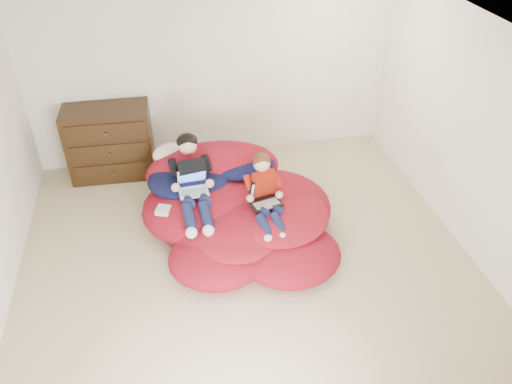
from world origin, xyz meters
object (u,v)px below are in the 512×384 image
(dresser, at_px, (110,142))
(older_boy, at_px, (192,177))
(laptop_black, at_px, (265,196))
(laptop_white, at_px, (193,185))
(beanbag_pile, at_px, (237,210))
(younger_boy, at_px, (265,191))

(dresser, bearing_deg, older_boy, -53.38)
(older_boy, xyz_separation_m, laptop_black, (0.79, -0.39, -0.12))
(laptop_white, height_order, laptop_black, laptop_white)
(laptop_black, bearing_deg, laptop_white, 159.56)
(beanbag_pile, height_order, laptop_white, laptop_white)
(beanbag_pile, height_order, older_boy, older_boy)
(older_boy, relative_size, laptop_black, 3.05)
(beanbag_pile, bearing_deg, laptop_black, -35.97)
(laptop_white, bearing_deg, younger_boy, -20.06)
(dresser, xyz_separation_m, beanbag_pile, (1.48, -1.50, -0.25))
(older_boy, distance_m, laptop_white, 0.11)
(younger_boy, bearing_deg, laptop_white, 159.94)
(dresser, distance_m, younger_boy, 2.46)
(beanbag_pile, xyz_separation_m, older_boy, (-0.49, 0.18, 0.43))
(older_boy, height_order, younger_boy, older_boy)
(beanbag_pile, xyz_separation_m, younger_boy, (0.29, -0.21, 0.38))
(younger_boy, relative_size, laptop_black, 2.25)
(dresser, height_order, laptop_black, dresser)
(beanbag_pile, bearing_deg, older_boy, 160.43)
(dresser, distance_m, older_boy, 1.66)
(dresser, xyz_separation_m, laptop_white, (0.99, -1.42, 0.13))
(beanbag_pile, bearing_deg, dresser, 134.59)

